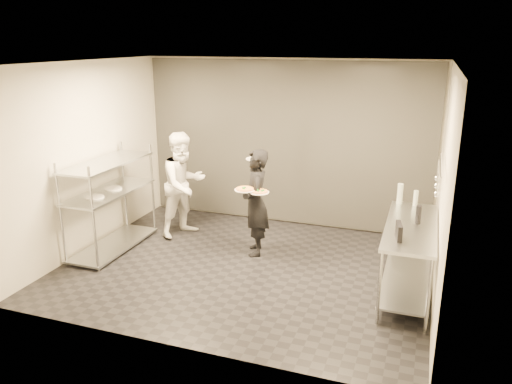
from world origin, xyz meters
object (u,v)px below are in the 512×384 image
(prep_counter, at_px, (409,247))
(chef, at_px, (184,184))
(waiter, at_px, (256,203))
(bottle_dark, at_px, (418,215))
(pos_monitor, at_px, (399,231))
(salad_plate, at_px, (256,158))
(bottle_green, at_px, (400,194))
(bottle_clear, at_px, (416,198))
(pass_rack, at_px, (110,200))
(pizza_plate_near, at_px, (245,189))
(pizza_plate_far, at_px, (259,192))

(prep_counter, distance_m, chef, 3.67)
(waiter, relative_size, chef, 0.93)
(chef, relative_size, bottle_dark, 7.33)
(chef, height_order, pos_monitor, chef)
(salad_plate, distance_m, bottle_green, 2.12)
(pos_monitor, xyz_separation_m, bottle_clear, (0.13, 1.31, 0.01))
(pass_rack, distance_m, pos_monitor, 4.25)
(waiter, bearing_deg, salad_plate, 178.35)
(salad_plate, bearing_deg, pizza_plate_near, -88.86)
(bottle_dark, bearing_deg, chef, 167.31)
(chef, bearing_deg, pizza_plate_far, -86.15)
(pos_monitor, bearing_deg, salad_plate, 138.32)
(prep_counter, height_order, pos_monitor, pos_monitor)
(prep_counter, relative_size, bottle_clear, 8.73)
(prep_counter, relative_size, pizza_plate_far, 6.36)
(prep_counter, xyz_separation_m, chef, (-3.55, 0.89, 0.22))
(pass_rack, distance_m, pizza_plate_far, 2.29)
(pass_rack, distance_m, bottle_dark, 4.41)
(bottle_green, bearing_deg, pizza_plate_near, -166.47)
(bottle_clear, relative_size, bottle_dark, 0.89)
(chef, height_order, salad_plate, chef)
(prep_counter, height_order, chef, chef)
(pass_rack, xyz_separation_m, prep_counter, (4.33, 0.00, -0.14))
(pizza_plate_near, xyz_separation_m, bottle_dark, (2.35, -0.23, -0.03))
(pass_rack, height_order, bottle_clear, pass_rack)
(salad_plate, height_order, bottle_dark, salad_plate)
(waiter, distance_m, bottle_green, 2.03)
(prep_counter, relative_size, salad_plate, 5.93)
(chef, height_order, bottle_green, chef)
(waiter, xyz_separation_m, salad_plate, (-0.09, 0.26, 0.61))
(pizza_plate_near, bearing_deg, waiter, 72.29)
(waiter, distance_m, bottle_clear, 2.24)
(pass_rack, bearing_deg, waiter, 14.44)
(pizza_plate_far, bearing_deg, salad_plate, 113.87)
(salad_plate, bearing_deg, pos_monitor, -31.25)
(bottle_clear, distance_m, bottle_dark, 0.73)
(pizza_plate_far, distance_m, bottle_green, 1.94)
(salad_plate, height_order, bottle_green, salad_plate)
(pizza_plate_far, relative_size, bottle_dark, 1.22)
(prep_counter, relative_size, bottle_green, 6.36)
(chef, height_order, bottle_clear, chef)
(waiter, bearing_deg, pizza_plate_far, 9.11)
(pizza_plate_far, relative_size, bottle_green, 1.00)
(bottle_clear, bearing_deg, salad_plate, 179.86)
(pass_rack, relative_size, waiter, 1.01)
(bottle_green, bearing_deg, pizza_plate_far, -166.01)
(pass_rack, height_order, salad_plate, pass_rack)
(waiter, xyz_separation_m, bottle_clear, (2.21, 0.25, 0.23))
(waiter, bearing_deg, pizza_plate_near, -38.16)
(bottle_clear, bearing_deg, pizza_plate_near, -167.66)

